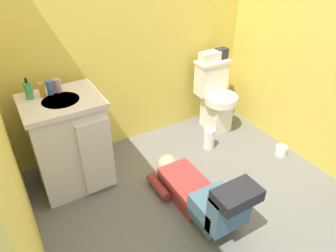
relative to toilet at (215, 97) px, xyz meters
The scene contains 15 objects.
ground_plane 1.20m from the toilet, 135.12° to the right, with size 2.93×3.11×0.04m, color slate.
wall_back 1.20m from the toilet, 160.16° to the left, with size 2.59×0.08×2.40m, color #DEC24D.
wall_right 1.24m from the toilet, 60.90° to the right, with size 0.08×2.11×2.40m, color #DEC24D.
toilet is the anchor object (origin of this frame).
vanity_cabinet 1.61m from the toilet, behind, with size 0.60×0.53×0.82m.
faucet 1.69m from the toilet, behind, with size 0.02×0.02×0.10m, color silver.
person_plumber 1.30m from the toilet, 132.20° to the right, with size 0.39×1.06×0.52m.
tissue_box 0.44m from the toilet, 116.43° to the left, with size 0.22×0.11×0.10m, color silver.
toiletry_bag 0.46m from the toilet, 40.77° to the left, with size 0.12×0.09×0.11m, color #26262D.
soap_dispenser 1.88m from the toilet, behind, with size 0.06×0.06×0.17m.
bottle_amber 1.78m from the toilet, behind, with size 0.04×0.04×0.11m, color #C3892B.
bottle_blue 1.73m from the toilet, behind, with size 0.05×0.05×0.11m, color #3F64B8.
bottle_pink 1.66m from the toilet, behind, with size 0.05×0.05×0.11m, color #D2909A.
paper_towel_roll 0.51m from the toilet, 133.20° to the right, with size 0.11×0.11×0.22m, color white.
toilet_paper_roll 0.88m from the toilet, 72.39° to the right, with size 0.11×0.11×0.10m, color white.
Camera 1 is at (-1.15, -1.51, 1.92)m, focal length 33.01 mm.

